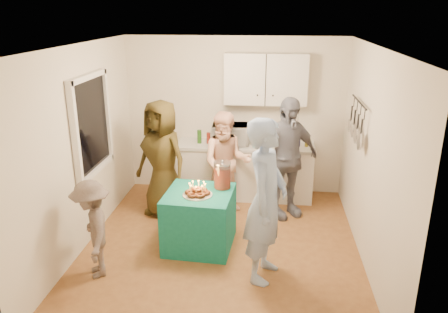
# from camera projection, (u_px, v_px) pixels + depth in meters

# --- Properties ---
(floor) EXTENTS (4.00, 4.00, 0.00)m
(floor) POSITION_uv_depth(u_px,v_px,m) (221.00, 247.00, 5.81)
(floor) COLOR brown
(floor) RESTS_ON ground
(ceiling) EXTENTS (4.00, 4.00, 0.00)m
(ceiling) POSITION_uv_depth(u_px,v_px,m) (221.00, 46.00, 4.97)
(ceiling) COLOR white
(ceiling) RESTS_ON floor
(back_wall) EXTENTS (3.60, 3.60, 0.00)m
(back_wall) POSITION_uv_depth(u_px,v_px,m) (235.00, 116.00, 7.27)
(back_wall) COLOR silver
(back_wall) RESTS_ON floor
(left_wall) EXTENTS (4.00, 4.00, 0.00)m
(left_wall) POSITION_uv_depth(u_px,v_px,m) (81.00, 149.00, 5.57)
(left_wall) COLOR silver
(left_wall) RESTS_ON floor
(right_wall) EXTENTS (4.00, 4.00, 0.00)m
(right_wall) POSITION_uv_depth(u_px,v_px,m) (371.00, 159.00, 5.20)
(right_wall) COLOR silver
(right_wall) RESTS_ON floor
(window_night) EXTENTS (0.04, 1.00, 1.20)m
(window_night) POSITION_uv_depth(u_px,v_px,m) (91.00, 124.00, 5.77)
(window_night) COLOR black
(window_night) RESTS_ON left_wall
(counter) EXTENTS (2.20, 0.58, 0.86)m
(counter) POSITION_uv_depth(u_px,v_px,m) (245.00, 172.00, 7.25)
(counter) COLOR white
(counter) RESTS_ON floor
(countertop) EXTENTS (2.24, 0.62, 0.05)m
(countertop) POSITION_uv_depth(u_px,v_px,m) (245.00, 146.00, 7.10)
(countertop) COLOR beige
(countertop) RESTS_ON counter
(upper_cabinet) EXTENTS (1.30, 0.30, 0.80)m
(upper_cabinet) POSITION_uv_depth(u_px,v_px,m) (266.00, 79.00, 6.87)
(upper_cabinet) COLOR white
(upper_cabinet) RESTS_ON back_wall
(pot_rack) EXTENTS (0.12, 1.00, 0.60)m
(pot_rack) POSITION_uv_depth(u_px,v_px,m) (356.00, 120.00, 5.77)
(pot_rack) COLOR black
(pot_rack) RESTS_ON right_wall
(microwave) EXTENTS (0.61, 0.43, 0.32)m
(microwave) POSITION_uv_depth(u_px,v_px,m) (230.00, 134.00, 7.07)
(microwave) COLOR white
(microwave) RESTS_ON countertop
(party_table) EXTENTS (0.90, 0.90, 0.76)m
(party_table) POSITION_uv_depth(u_px,v_px,m) (199.00, 219.00, 5.73)
(party_table) COLOR #117362
(party_table) RESTS_ON floor
(donut_cake) EXTENTS (0.38, 0.38, 0.18)m
(donut_cake) POSITION_uv_depth(u_px,v_px,m) (197.00, 189.00, 5.50)
(donut_cake) COLOR #381C0C
(donut_cake) RESTS_ON party_table
(punch_jar) EXTENTS (0.22, 0.22, 0.34)m
(punch_jar) POSITION_uv_depth(u_px,v_px,m) (222.00, 176.00, 5.71)
(punch_jar) COLOR red
(punch_jar) RESTS_ON party_table
(man_birthday) EXTENTS (0.62, 0.79, 1.92)m
(man_birthday) POSITION_uv_depth(u_px,v_px,m) (266.00, 201.00, 4.89)
(man_birthday) COLOR #9AB5E1
(man_birthday) RESTS_ON floor
(woman_back_left) EXTENTS (1.03, 0.90, 1.77)m
(woman_back_left) POSITION_uv_depth(u_px,v_px,m) (162.00, 159.00, 6.48)
(woman_back_left) COLOR brown
(woman_back_left) RESTS_ON floor
(woman_back_center) EXTENTS (0.81, 0.65, 1.57)m
(woman_back_center) POSITION_uv_depth(u_px,v_px,m) (227.00, 163.00, 6.62)
(woman_back_center) COLOR #F59B80
(woman_back_center) RESTS_ON floor
(woman_back_right) EXTENTS (1.15, 0.95, 1.83)m
(woman_back_right) POSITION_uv_depth(u_px,v_px,m) (286.00, 158.00, 6.41)
(woman_back_right) COLOR black
(woman_back_right) RESTS_ON floor
(child_near_left) EXTENTS (0.74, 0.89, 1.19)m
(child_near_left) POSITION_uv_depth(u_px,v_px,m) (93.00, 229.00, 5.03)
(child_near_left) COLOR #574A45
(child_near_left) RESTS_ON floor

